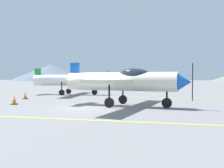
{
  "coord_description": "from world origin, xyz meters",
  "views": [
    {
      "loc": [
        4.4,
        -13.61,
        1.68
      ],
      "look_at": [
        -0.19,
        6.0,
        1.2
      ],
      "focal_mm": 38.93,
      "sensor_mm": 36.0,
      "label": 1
    }
  ],
  "objects_px": {
    "airplane_near": "(124,81)",
    "traffic_cone_side": "(25,95)",
    "traffic_cone_front": "(14,100)",
    "airplane_mid": "(70,80)"
  },
  "relations": [
    {
      "from": "airplane_mid",
      "to": "traffic_cone_front",
      "type": "xyz_separation_m",
      "value": [
        0.2,
        -9.53,
        -1.23
      ]
    },
    {
      "from": "traffic_cone_front",
      "to": "airplane_near",
      "type": "bearing_deg",
      "value": 5.93
    },
    {
      "from": "airplane_mid",
      "to": "traffic_cone_front",
      "type": "height_order",
      "value": "airplane_mid"
    },
    {
      "from": "airplane_near",
      "to": "traffic_cone_front",
      "type": "relative_size",
      "value": 15.28
    },
    {
      "from": "airplane_near",
      "to": "airplane_mid",
      "type": "distance_m",
      "value": 11.39
    },
    {
      "from": "airplane_mid",
      "to": "airplane_near",
      "type": "bearing_deg",
      "value": -50.57
    },
    {
      "from": "traffic_cone_front",
      "to": "traffic_cone_side",
      "type": "relative_size",
      "value": 1.0
    },
    {
      "from": "airplane_mid",
      "to": "traffic_cone_side",
      "type": "height_order",
      "value": "airplane_mid"
    },
    {
      "from": "airplane_near",
      "to": "traffic_cone_side",
      "type": "distance_m",
      "value": 9.35
    },
    {
      "from": "airplane_near",
      "to": "traffic_cone_side",
      "type": "relative_size",
      "value": 15.28
    }
  ]
}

